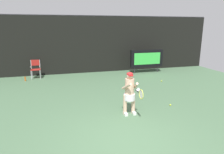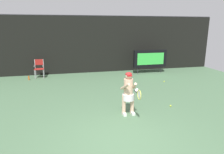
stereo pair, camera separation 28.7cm
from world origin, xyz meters
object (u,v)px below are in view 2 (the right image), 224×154
(umpire_chair, at_px, (39,67))
(tennis_ball_loose, at_px, (164,82))
(tennis_racket, at_px, (139,94))
(tennis_ball_spare, at_px, (171,106))
(scoreboard, at_px, (150,59))
(tennis_player, at_px, (128,92))
(water_bottle, at_px, (29,78))

(umpire_chair, relative_size, tennis_ball_loose, 15.88)
(tennis_racket, height_order, tennis_ball_spare, tennis_racket)
(tennis_ball_spare, bearing_deg, tennis_racket, -150.95)
(scoreboard, relative_size, tennis_ball_spare, 32.35)
(tennis_player, height_order, tennis_ball_spare, tennis_player)
(scoreboard, height_order, tennis_racket, scoreboard)
(umpire_chair, height_order, tennis_player, tennis_player)
(umpire_chair, distance_m, tennis_ball_loose, 7.25)
(tennis_player, distance_m, tennis_racket, 0.67)
(scoreboard, bearing_deg, tennis_player, -119.95)
(scoreboard, xyz_separation_m, water_bottle, (-7.41, -0.08, -0.82))
(umpire_chair, relative_size, tennis_racket, 1.79)
(scoreboard, height_order, tennis_player, scoreboard)
(tennis_racket, distance_m, tennis_ball_spare, 2.09)
(scoreboard, height_order, umpire_chair, scoreboard)
(scoreboard, xyz_separation_m, tennis_player, (-3.33, -5.77, -0.13))
(tennis_player, bearing_deg, tennis_ball_spare, 8.56)
(umpire_chair, bearing_deg, tennis_ball_loose, -21.43)
(water_bottle, distance_m, tennis_racket, 7.65)
(umpire_chair, xyz_separation_m, tennis_player, (3.53, -6.13, 0.19))
(scoreboard, relative_size, umpire_chair, 2.04)
(tennis_racket, bearing_deg, scoreboard, 70.95)
(scoreboard, distance_m, tennis_ball_spare, 5.79)
(water_bottle, xyz_separation_m, tennis_player, (4.08, -5.69, 0.69))
(umpire_chair, distance_m, tennis_racket, 7.71)
(scoreboard, height_order, tennis_ball_spare, scoreboard)
(water_bottle, xyz_separation_m, tennis_ball_loose, (7.28, -2.19, -0.09))
(scoreboard, xyz_separation_m, tennis_ball_spare, (-1.55, -5.51, -0.91))
(tennis_player, bearing_deg, scoreboard, 60.05)
(tennis_ball_loose, bearing_deg, water_bottle, 163.23)
(water_bottle, bearing_deg, tennis_ball_loose, -16.77)
(water_bottle, bearing_deg, scoreboard, 0.65)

